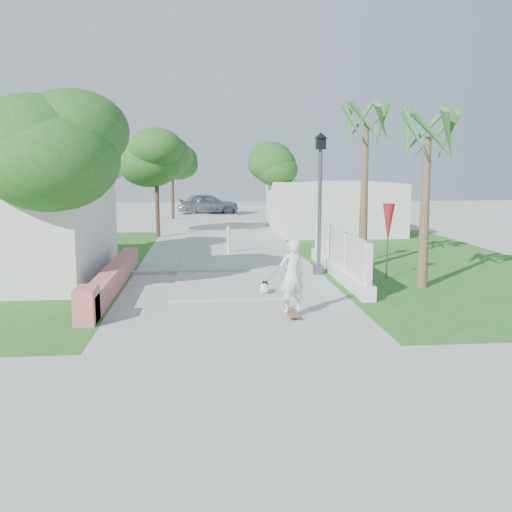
{
  "coord_description": "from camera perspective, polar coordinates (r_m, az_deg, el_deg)",
  "views": [
    {
      "loc": [
        -0.7,
        -12.16,
        3.36
      ],
      "look_at": [
        0.6,
        2.35,
        1.1
      ],
      "focal_mm": 40.0,
      "sensor_mm": 36.0,
      "label": 1
    }
  ],
  "objects": [
    {
      "name": "building_right",
      "position": [
        30.97,
        7.39,
        4.92
      ],
      "size": [
        6.0,
        8.0,
        2.6
      ],
      "primitive_type": "cube",
      "color": "silver",
      "rests_on": "ground"
    },
    {
      "name": "grass_left",
      "position": [
        21.39,
        -22.2,
        -0.87
      ],
      "size": [
        8.0,
        20.0,
        0.01
      ],
      "primitive_type": "cube",
      "color": "#2A641F",
      "rests_on": "ground"
    },
    {
      "name": "ground",
      "position": [
        12.64,
        -1.78,
        -6.61
      ],
      "size": [
        90.0,
        90.0,
        0.0
      ],
      "primitive_type": "plane",
      "color": "#B7B7B2",
      "rests_on": "ground"
    },
    {
      "name": "tree_left_near",
      "position": [
        15.61,
        -19.45,
        10.01
      ],
      "size": [
        3.6,
        3.6,
        5.28
      ],
      "color": "#4C3826",
      "rests_on": "ground"
    },
    {
      "name": "tree_path_left",
      "position": [
        28.24,
        -9.91,
        9.61
      ],
      "size": [
        3.4,
        3.4,
        5.23
      ],
      "color": "#4C3826",
      "rests_on": "ground"
    },
    {
      "name": "parked_car",
      "position": [
        42.37,
        -4.79,
        5.26
      ],
      "size": [
        4.46,
        1.8,
        1.52
      ],
      "primitive_type": "imported",
      "rotation": [
        0.0,
        0.0,
        1.57
      ],
      "color": "#ADB1B5",
      "rests_on": "ground"
    },
    {
      "name": "grass_right",
      "position": [
        21.84,
        15.57,
        -0.35
      ],
      "size": [
        8.0,
        20.0,
        0.01
      ],
      "primitive_type": "cube",
      "color": "#2A641F",
      "rests_on": "ground"
    },
    {
      "name": "tree_path_far",
      "position": [
        38.2,
        -8.38,
        9.4
      ],
      "size": [
        3.2,
        3.2,
        5.17
      ],
      "color": "#4C3826",
      "rests_on": "ground"
    },
    {
      "name": "pink_wall",
      "position": [
        16.22,
        -14.28,
        -2.3
      ],
      "size": [
        0.45,
        8.2,
        0.8
      ],
      "color": "#C26B63",
      "rests_on": "ground"
    },
    {
      "name": "patio_umbrella",
      "position": [
        17.63,
        13.09,
        3.13
      ],
      "size": [
        0.36,
        0.36,
        2.3
      ],
      "color": "#59595E",
      "rests_on": "ground"
    },
    {
      "name": "tree_left_mid",
      "position": [
        21.19,
        -18.4,
        8.73
      ],
      "size": [
        3.2,
        3.2,
        4.85
      ],
      "color": "#4C3826",
      "rests_on": "ground"
    },
    {
      "name": "path_strip",
      "position": [
        32.34,
        -3.88,
        2.88
      ],
      "size": [
        3.2,
        36.0,
        0.06
      ],
      "primitive_type": "cube",
      "color": "#B7B7B2",
      "rests_on": "ground"
    },
    {
      "name": "lattice_fence",
      "position": [
        17.87,
        8.19,
        -0.34
      ],
      "size": [
        0.35,
        7.0,
        1.5
      ],
      "color": "white",
      "rests_on": "ground"
    },
    {
      "name": "skateboarder",
      "position": [
        13.42,
        2.68,
        -2.01
      ],
      "size": [
        0.76,
        2.81,
        1.78
      ],
      "rotation": [
        0.0,
        0.0,
        3.48
      ],
      "color": "brown",
      "rests_on": "ground"
    },
    {
      "name": "palm_far",
      "position": [
        19.44,
        10.94,
        11.97
      ],
      "size": [
        1.8,
        1.8,
        5.3
      ],
      "color": "brown",
      "rests_on": "ground"
    },
    {
      "name": "bollard",
      "position": [
        22.35,
        -2.79,
        1.66
      ],
      "size": [
        0.14,
        0.14,
        1.09
      ],
      "color": "white",
      "rests_on": "ground"
    },
    {
      "name": "curb",
      "position": [
        18.48,
        -2.88,
        -1.52
      ],
      "size": [
        6.5,
        0.25,
        0.1
      ],
      "primitive_type": "cube",
      "color": "#999993",
      "rests_on": "ground"
    },
    {
      "name": "palm_near",
      "position": [
        16.54,
        16.8,
        10.5
      ],
      "size": [
        1.8,
        1.8,
        4.7
      ],
      "color": "brown",
      "rests_on": "ground"
    },
    {
      "name": "dog",
      "position": [
        15.14,
        0.85,
        -3.2
      ],
      "size": [
        0.32,
        0.56,
        0.39
      ],
      "rotation": [
        0.0,
        0.0,
        -0.19
      ],
      "color": "white",
      "rests_on": "ground"
    },
    {
      "name": "street_lamp",
      "position": [
        18.05,
        6.41,
        5.79
      ],
      "size": [
        0.44,
        0.44,
        4.44
      ],
      "color": "#59595E",
      "rests_on": "ground"
    },
    {
      "name": "tree_path_right",
      "position": [
        32.38,
        1.83,
        9.04
      ],
      "size": [
        3.0,
        3.0,
        4.79
      ],
      "color": "#4C3826",
      "rests_on": "ground"
    }
  ]
}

